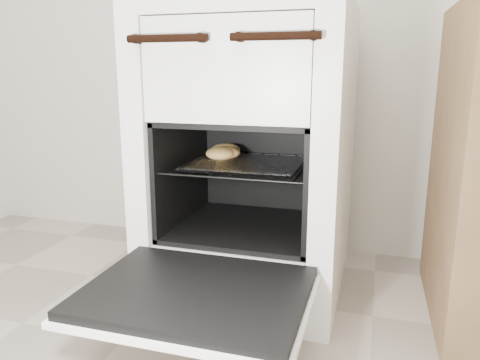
% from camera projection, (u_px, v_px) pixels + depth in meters
% --- Properties ---
extents(stove, '(0.61, 0.68, 0.94)m').
position_uv_depth(stove, '(253.00, 155.00, 1.56)').
color(stove, white).
rests_on(stove, ground).
extents(oven_door, '(0.55, 0.43, 0.04)m').
position_uv_depth(oven_door, '(196.00, 295.00, 1.14)').
color(oven_door, black).
rests_on(oven_door, stove).
extents(oven_rack, '(0.45, 0.43, 0.01)m').
position_uv_depth(oven_rack, '(247.00, 165.00, 1.50)').
color(oven_rack, black).
rests_on(oven_rack, stove).
extents(foil_sheet, '(0.35, 0.31, 0.01)m').
position_uv_depth(foil_sheet, '(246.00, 164.00, 1.48)').
color(foil_sheet, white).
rests_on(foil_sheet, oven_rack).
extents(baked_rolls, '(0.15, 0.21, 0.04)m').
position_uv_depth(baked_rolls, '(224.00, 152.00, 1.55)').
color(baked_rolls, tan).
rests_on(baked_rolls, foil_sheet).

